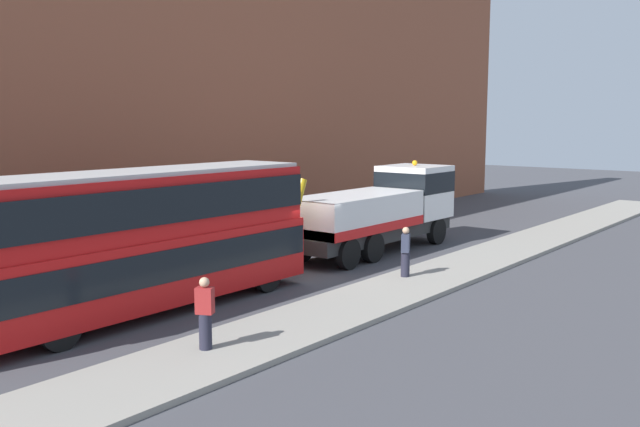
% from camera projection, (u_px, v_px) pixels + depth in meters
% --- Properties ---
extents(ground_plane, '(120.00, 120.00, 0.00)m').
position_uv_depth(ground_plane, '(293.00, 275.00, 24.19)').
color(ground_plane, '#424247').
extents(near_kerb, '(60.00, 2.80, 0.15)m').
position_uv_depth(near_kerb, '(394.00, 291.00, 21.57)').
color(near_kerb, gray).
rests_on(near_kerb, ground_plane).
extents(building_facade, '(60.00, 1.50, 16.00)m').
position_uv_depth(building_facade, '(153.00, 55.00, 27.76)').
color(building_facade, '#935138').
rests_on(building_facade, ground_plane).
extents(recovery_tow_truck, '(10.14, 2.67, 3.67)m').
position_uv_depth(recovery_tow_truck, '(380.00, 209.00, 28.46)').
color(recovery_tow_truck, '#2D2D2D').
rests_on(recovery_tow_truck, ground_plane).
extents(double_decker_bus, '(11.06, 2.58, 4.06)m').
position_uv_depth(double_decker_bus, '(143.00, 235.00, 19.17)').
color(double_decker_bus, red).
rests_on(double_decker_bus, ground_plane).
extents(pedestrian_onlooker, '(0.42, 0.48, 1.71)m').
position_uv_depth(pedestrian_onlooker, '(205.00, 314.00, 15.78)').
color(pedestrian_onlooker, '#232333').
rests_on(pedestrian_onlooker, near_kerb).
extents(pedestrian_bystander, '(0.47, 0.40, 1.71)m').
position_uv_depth(pedestrian_bystander, '(405.00, 252.00, 23.14)').
color(pedestrian_bystander, '#232333').
rests_on(pedestrian_bystander, near_kerb).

